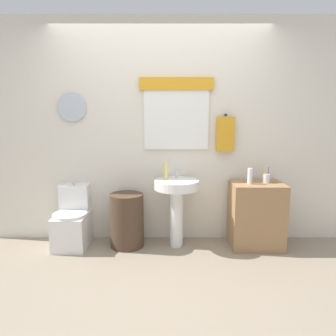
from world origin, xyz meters
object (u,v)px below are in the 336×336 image
object	(u,v)px
toilet	(73,222)
toothbrush_cup	(267,178)
pedestal_sink	(177,197)
soap_bottle	(166,171)
lotion_bottle	(250,176)
laundry_hamper	(127,220)
wooden_cabinet	(256,215)

from	to	relation	value
toilet	toothbrush_cup	size ratio (longest dim) A/B	3.83
pedestal_sink	soap_bottle	size ratio (longest dim) A/B	3.90
toilet	lotion_bottle	xyz separation A→B (m)	(2.01, -0.07, 0.56)
soap_bottle	toothbrush_cup	bearing A→B (deg)	-1.50
toilet	soap_bottle	xyz separation A→B (m)	(1.08, 0.02, 0.61)
laundry_hamper	soap_bottle	world-z (taller)	soap_bottle
laundry_hamper	toothbrush_cup	distance (m)	1.66
laundry_hamper	lotion_bottle	size ratio (longest dim) A/B	3.51
soap_bottle	toothbrush_cup	size ratio (longest dim) A/B	1.08
wooden_cabinet	toothbrush_cup	world-z (taller)	toothbrush_cup
lotion_bottle	laundry_hamper	bearing A→B (deg)	178.34
laundry_hamper	lotion_bottle	distance (m)	1.48
lotion_bottle	toothbrush_cup	world-z (taller)	toothbrush_cup
soap_bottle	toothbrush_cup	xyz separation A→B (m)	(1.13, -0.03, -0.08)
wooden_cabinet	pedestal_sink	bearing A→B (deg)	180.00
soap_bottle	lotion_bottle	bearing A→B (deg)	-5.53
wooden_cabinet	soap_bottle	distance (m)	1.15
laundry_hamper	pedestal_sink	world-z (taller)	pedestal_sink
wooden_cabinet	toilet	bearing A→B (deg)	179.13
toilet	soap_bottle	world-z (taller)	soap_bottle
toilet	laundry_hamper	distance (m)	0.63
lotion_bottle	toothbrush_cup	size ratio (longest dim) A/B	0.95
toilet	lotion_bottle	bearing A→B (deg)	-2.06
toilet	toothbrush_cup	distance (m)	2.28
toilet	wooden_cabinet	xyz separation A→B (m)	(2.11, -0.03, 0.10)
pedestal_sink	soap_bottle	xyz separation A→B (m)	(-0.12, 0.05, 0.29)
wooden_cabinet	lotion_bottle	xyz separation A→B (m)	(-0.10, -0.04, 0.46)
toilet	wooden_cabinet	distance (m)	2.11
wooden_cabinet	lotion_bottle	bearing A→B (deg)	-158.47
pedestal_sink	toothbrush_cup	xyz separation A→B (m)	(1.01, 0.02, 0.22)
pedestal_sink	toothbrush_cup	bearing A→B (deg)	1.14
laundry_hamper	lotion_bottle	world-z (taller)	lotion_bottle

